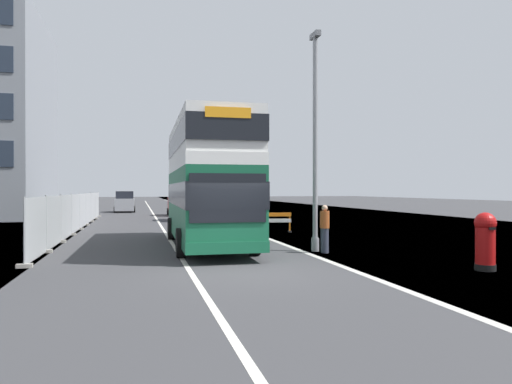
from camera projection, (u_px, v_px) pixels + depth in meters
The scene contains 11 objects.
ground at pixel (260, 273), 13.50m from camera, with size 140.00×280.00×0.10m.
double_decker_bus at pixel (207, 181), 19.58m from camera, with size 2.95×10.57×4.96m.
lamppost_foreground at pixel (315, 148), 17.83m from camera, with size 0.29×0.70×8.11m.
red_pillar_postbox at pixel (485, 239), 13.63m from camera, with size 0.60×0.60×1.65m.
roadworks_barrier at pixel (278, 220), 25.73m from camera, with size 1.49×0.65×1.05m.
construction_site_fence at pixel (79, 212), 27.26m from camera, with size 0.44×27.40×2.09m.
car_oncoming_near at pixel (186, 207), 35.48m from camera, with size 1.97×3.85×2.15m.
car_receding_mid at pixel (179, 203), 42.30m from camera, with size 1.91×3.84×2.24m.
car_receding_far at pixel (125, 202), 48.69m from camera, with size 2.03×4.15×2.11m.
bare_tree_far_verge_near at pixel (8, 187), 40.99m from camera, with size 2.41×2.74×5.29m.
pedestrian_at_kerb at pixel (325, 229), 17.37m from camera, with size 0.34×0.34×1.74m.
Camera 1 is at (-2.70, -12.96, 2.30)m, focal length 33.78 mm.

